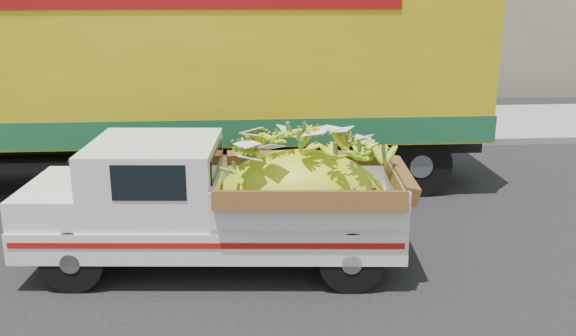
{
  "coord_description": "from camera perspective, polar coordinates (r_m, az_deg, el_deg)",
  "views": [
    {
      "loc": [
        0.59,
        -8.44,
        3.53
      ],
      "look_at": [
        1.3,
        -0.14,
        1.15
      ],
      "focal_mm": 40.0,
      "sensor_mm": 36.0,
      "label": 1
    }
  ],
  "objects": [
    {
      "name": "ground",
      "position": [
        9.17,
        -8.25,
        -6.91
      ],
      "size": [
        100.0,
        100.0,
        0.0
      ],
      "primitive_type": "plane",
      "color": "black",
      "rests_on": "ground"
    },
    {
      "name": "semi_trailer",
      "position": [
        11.69,
        -12.32,
        8.63
      ],
      "size": [
        12.01,
        2.64,
        3.8
      ],
      "rotation": [
        0.0,
        0.0,
        -0.01
      ],
      "color": "black",
      "rests_on": "ground"
    },
    {
      "name": "sidewalk",
      "position": [
        16.43,
        -6.85,
        3.65
      ],
      "size": [
        60.0,
        4.0,
        0.14
      ],
      "primitive_type": "cube",
      "color": "gray",
      "rests_on": "ground"
    },
    {
      "name": "pickup_truck",
      "position": [
        8.21,
        -4.04,
        -2.88
      ],
      "size": [
        4.86,
        2.14,
        1.66
      ],
      "rotation": [
        0.0,
        0.0,
        -0.09
      ],
      "color": "black",
      "rests_on": "ground"
    },
    {
      "name": "curb",
      "position": [
        14.39,
        -7.1,
        1.9
      ],
      "size": [
        60.0,
        0.25,
        0.15
      ],
      "primitive_type": "cube",
      "color": "gray",
      "rests_on": "ground"
    }
  ]
}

